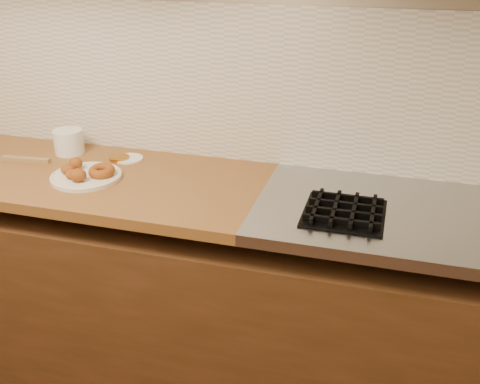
{
  "coord_description": "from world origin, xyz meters",
  "views": [
    {
      "loc": [
        0.92,
        -0.04,
        1.73
      ],
      "look_at": [
        0.45,
        1.62,
        0.93
      ],
      "focal_mm": 42.0,
      "sensor_mm": 36.0,
      "label": 1
    }
  ],
  "objects": [
    {
      "name": "wall_back",
      "position": [
        0.0,
        2.0,
        1.35
      ],
      "size": [
        4.0,
        0.02,
        2.7
      ],
      "primitive_type": "cube",
      "color": "#C3B196",
      "rests_on": "ground"
    },
    {
      "name": "base_cabinet",
      "position": [
        0.0,
        1.69,
        0.39
      ],
      "size": [
        3.6,
        0.6,
        0.77
      ],
      "primitive_type": "cube",
      "color": "#56301B",
      "rests_on": "floor"
    },
    {
      "name": "plastic_tub",
      "position": [
        -0.36,
        1.86,
        0.95
      ],
      "size": [
        0.13,
        0.13,
        0.1
      ],
      "primitive_type": "cylinder",
      "rotation": [
        0.0,
        0.0,
        -0.11
      ],
      "color": "white",
      "rests_on": "butcher_block"
    },
    {
      "name": "burner_grates",
      "position": [
        1.13,
        1.61,
        0.91
      ],
      "size": [
        0.91,
        0.26,
        0.03
      ],
      "color": "black",
      "rests_on": "stovetop"
    },
    {
      "name": "fried_dough_chunks",
      "position": [
        -0.19,
        1.62,
        0.94
      ],
      "size": [
        0.15,
        0.16,
        0.05
      ],
      "color": "#9C5B1F",
      "rests_on": "donut_plate"
    },
    {
      "name": "ring_donut",
      "position": [
        -0.1,
        1.65,
        0.93
      ],
      "size": [
        0.1,
        0.11,
        0.04
      ],
      "primitive_type": "torus",
      "rotation": [
        0.1,
        0.0,
        0.06
      ],
      "color": "#9C5B1F",
      "rests_on": "donut_plate"
    },
    {
      "name": "wooden_utensil",
      "position": [
        -0.47,
        1.73,
        0.91
      ],
      "size": [
        0.2,
        0.04,
        0.02
      ],
      "primitive_type": "cube",
      "rotation": [
        0.0,
        0.0,
        0.1
      ],
      "color": "olive",
      "rests_on": "butcher_block"
    },
    {
      "name": "backsplash",
      "position": [
        0.0,
        1.99,
        1.2
      ],
      "size": [
        3.6,
        0.02,
        0.6
      ],
      "primitive_type": "cube",
      "color": "silver",
      "rests_on": "wall_back"
    },
    {
      "name": "tub_lid",
      "position": [
        -0.09,
        1.86,
        0.9
      ],
      "size": [
        0.15,
        0.15,
        0.01
      ],
      "primitive_type": "cylinder",
      "rotation": [
        0.0,
        0.0,
        -0.41
      ],
      "color": "white",
      "rests_on": "butcher_block"
    },
    {
      "name": "donut_plate",
      "position": [
        -0.15,
        1.64,
        0.91
      ],
      "size": [
        0.26,
        0.26,
        0.01
      ],
      "primitive_type": "cylinder",
      "color": "silver",
      "rests_on": "butcher_block"
    },
    {
      "name": "stovetop",
      "position": [
        1.15,
        1.69,
        0.88
      ],
      "size": [
        1.3,
        0.62,
        0.04
      ],
      "primitive_type": "cube",
      "color": "#9EA0A5",
      "rests_on": "base_cabinet"
    },
    {
      "name": "brass_jar_lid",
      "position": [
        -0.12,
        1.84,
        0.91
      ],
      "size": [
        0.09,
        0.09,
        0.01
      ],
      "primitive_type": "cylinder",
      "rotation": [
        0.0,
        0.0,
        -0.14
      ],
      "color": "#B87220",
      "rests_on": "butcher_block"
    }
  ]
}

